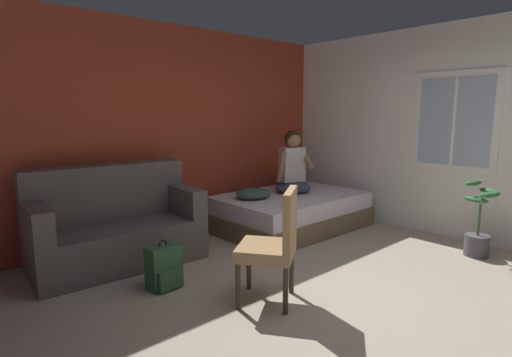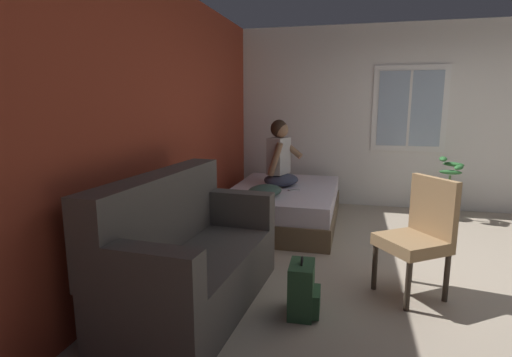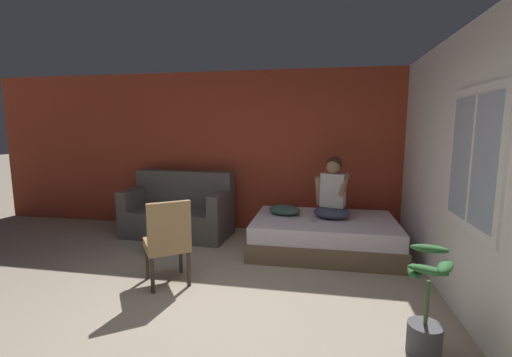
% 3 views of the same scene
% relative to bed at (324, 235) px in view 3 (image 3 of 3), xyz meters
% --- Properties ---
extents(ground_plane, '(40.00, 40.00, 0.00)m').
position_rel_bed_xyz_m(ground_plane, '(-1.20, -2.03, -0.24)').
color(ground_plane, tan).
extents(wall_back_accent, '(9.84, 0.16, 2.70)m').
position_rel_bed_xyz_m(wall_back_accent, '(-1.20, 0.97, 1.11)').
color(wall_back_accent, '#993823').
rests_on(wall_back_accent, ground).
extents(wall_side_with_window, '(0.19, 7.23, 2.70)m').
position_rel_bed_xyz_m(wall_side_with_window, '(1.30, -2.02, 1.12)').
color(wall_side_with_window, silver).
rests_on(wall_side_with_window, ground).
extents(bed, '(2.04, 1.37, 0.48)m').
position_rel_bed_xyz_m(bed, '(0.00, 0.00, 0.00)').
color(bed, brown).
rests_on(bed, ground).
extents(couch, '(1.75, 0.92, 1.04)m').
position_rel_bed_xyz_m(couch, '(-2.34, 0.35, 0.16)').
color(couch, '#514C47').
rests_on(couch, ground).
extents(side_chair, '(0.64, 0.64, 0.98)m').
position_rel_bed_xyz_m(side_chair, '(-1.72, -1.42, 0.30)').
color(side_chair, '#382D23').
rests_on(side_chair, ground).
extents(person_seated, '(0.62, 0.56, 0.88)m').
position_rel_bed_xyz_m(person_seated, '(0.11, 0.07, 0.60)').
color(person_seated, '#383D51').
rests_on(person_seated, bed).
extents(backpack, '(0.31, 0.24, 0.46)m').
position_rel_bed_xyz_m(backpack, '(-2.28, -0.55, -0.04)').
color(backpack, '#2D5133').
rests_on(backpack, ground).
extents(throw_pillow, '(0.58, 0.51, 0.14)m').
position_rel_bed_xyz_m(throw_pillow, '(-0.58, 0.13, 0.31)').
color(throw_pillow, '#385147').
rests_on(throw_pillow, bed).
extents(cell_phone, '(0.13, 0.16, 0.01)m').
position_rel_bed_xyz_m(cell_phone, '(-0.15, -0.15, 0.25)').
color(cell_phone, '#B7B7BC').
rests_on(cell_phone, bed).
extents(potted_plant, '(0.39, 0.37, 0.85)m').
position_rel_bed_xyz_m(potted_plant, '(0.76, -2.16, 0.07)').
color(potted_plant, '#4C4C51').
rests_on(potted_plant, ground).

